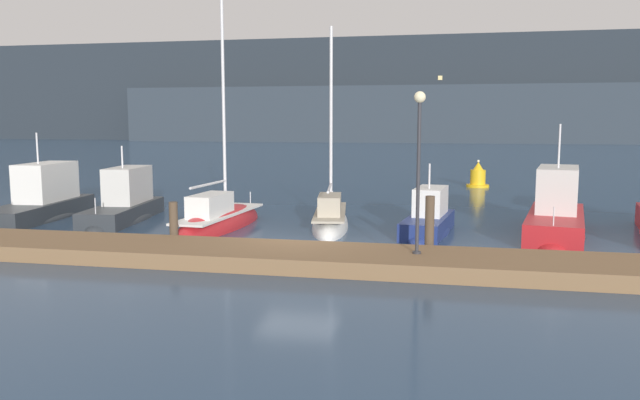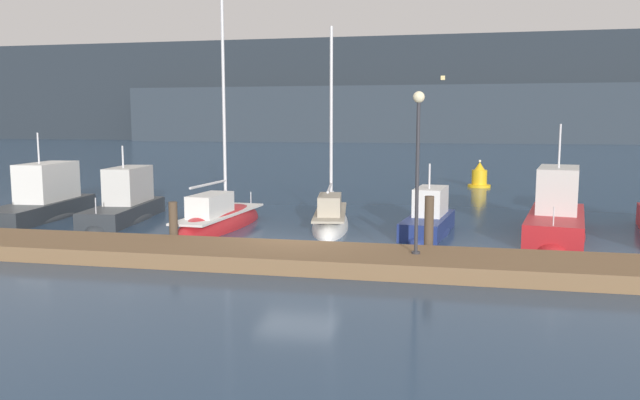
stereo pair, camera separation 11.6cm
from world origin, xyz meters
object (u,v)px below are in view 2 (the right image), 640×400
at_px(motorboat_berth_1, 42,208).
at_px(motorboat_berth_5, 428,225).
at_px(sailboat_berth_4, 330,223).
at_px(motorboat_berth_6, 556,223).
at_px(motorboat_berth_2, 125,211).
at_px(sailboat_berth_3, 219,225).
at_px(channel_buoy, 479,177).
at_px(dock_lamppost, 418,148).

distance_m(motorboat_berth_1, motorboat_berth_5, 16.27).
relative_size(sailboat_berth_4, motorboat_berth_6, 1.17).
height_order(motorboat_berth_2, sailboat_berth_3, sailboat_berth_3).
xyz_separation_m(motorboat_berth_1, motorboat_berth_2, (3.70, 0.31, -0.07)).
xyz_separation_m(motorboat_berth_1, channel_buoy, (18.80, 16.67, 0.15)).
bearing_deg(motorboat_berth_2, dock_lamppost, -26.96).
distance_m(motorboat_berth_2, sailboat_berth_3, 4.75).
xyz_separation_m(motorboat_berth_1, sailboat_berth_3, (8.31, -0.80, -0.33)).
bearing_deg(sailboat_berth_3, channel_buoy, 59.03).
xyz_separation_m(sailboat_berth_3, channel_buoy, (10.49, 17.47, 0.48)).
height_order(sailboat_berth_3, channel_buoy, sailboat_berth_3).
bearing_deg(motorboat_berth_5, motorboat_berth_1, 179.40).
distance_m(motorboat_berth_6, dock_lamppost, 8.48).
relative_size(motorboat_berth_1, motorboat_berth_5, 1.46).
height_order(motorboat_berth_1, motorboat_berth_5, motorboat_berth_1).
bearing_deg(sailboat_berth_4, motorboat_berth_6, 0.19).
bearing_deg(sailboat_berth_4, sailboat_berth_3, -164.42).
bearing_deg(motorboat_berth_1, channel_buoy, 41.57).
distance_m(motorboat_berth_1, channel_buoy, 25.13).
bearing_deg(motorboat_berth_2, motorboat_berth_5, -2.20).
distance_m(motorboat_berth_1, motorboat_berth_6, 20.84).
distance_m(sailboat_berth_4, motorboat_berth_5, 3.84).
distance_m(sailboat_berth_3, motorboat_berth_5, 7.99).
distance_m(motorboat_berth_1, motorboat_berth_2, 3.71).
distance_m(motorboat_berth_6, channel_buoy, 16.41).
relative_size(motorboat_berth_1, dock_lamppost, 1.61).
relative_size(motorboat_berth_6, channel_buoy, 4.24).
relative_size(motorboat_berth_2, dock_lamppost, 1.43).
bearing_deg(motorboat_berth_2, motorboat_berth_1, -175.14).
height_order(motorboat_berth_2, sailboat_berth_4, sailboat_berth_4).
distance_m(motorboat_berth_2, channel_buoy, 22.26).
bearing_deg(sailboat_berth_3, motorboat_berth_1, 174.49).
height_order(sailboat_berth_4, dock_lamppost, sailboat_berth_4).
relative_size(motorboat_berth_2, sailboat_berth_3, 0.67).
bearing_deg(motorboat_berth_2, motorboat_berth_6, 0.24).
distance_m(sailboat_berth_3, dock_lamppost, 9.95).
bearing_deg(sailboat_berth_4, dock_lamppost, -60.10).
relative_size(motorboat_berth_2, motorboat_berth_6, 0.89).
relative_size(sailboat_berth_4, motorboat_berth_5, 1.72).
height_order(motorboat_berth_2, channel_buoy, motorboat_berth_2).
bearing_deg(sailboat_berth_4, motorboat_berth_5, -7.91).
bearing_deg(motorboat_berth_1, sailboat_berth_4, 1.65).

